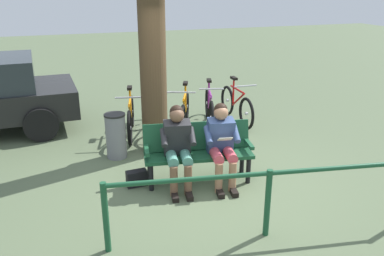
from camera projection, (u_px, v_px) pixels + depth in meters
The scene contains 13 objects.
ground_plane at pixel (209, 186), 5.92m from camera, with size 40.00×40.00×0.00m, color #566647.
bench at pixel (198, 148), 5.96m from camera, with size 1.66×0.75×0.87m.
person_reading at pixel (222, 141), 5.80m from camera, with size 0.54×0.81×1.20m.
person_companion at pixel (178, 144), 5.70m from camera, with size 0.54×0.81×1.20m.
handbag at pixel (137, 178), 5.87m from camera, with size 0.30×0.14×0.24m, color black.
tree_trunk at pixel (152, 49), 6.58m from camera, with size 0.45×0.45×3.59m, color #4C3823.
litter_bin at pixel (116, 136), 6.76m from camera, with size 0.36×0.36×0.78m.
bicycle_red at pixel (236, 105), 8.55m from camera, with size 0.48×1.68×0.94m.
bicycle_black at pixel (209, 108), 8.34m from camera, with size 0.62×1.63×0.94m.
bicycle_green at pixel (185, 112), 8.10m from camera, with size 0.73×1.58×0.94m.
bicycle_purple at pixel (155, 113), 8.03m from camera, with size 0.48×1.68×0.94m.
bicycle_blue at pixel (131, 118), 7.76m from camera, with size 0.55×1.65×0.94m.
railing_fence at pixel (269, 189), 4.56m from camera, with size 3.69×0.68×0.85m.
Camera 1 is at (1.96, 4.90, 2.82)m, focal length 37.45 mm.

